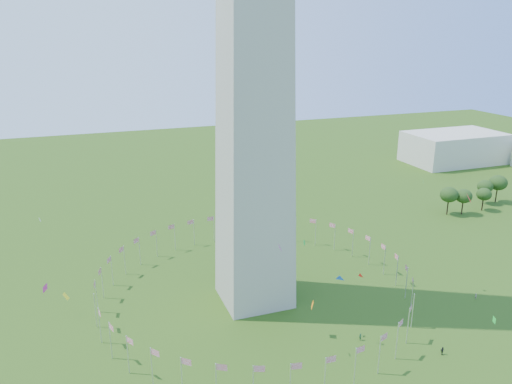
% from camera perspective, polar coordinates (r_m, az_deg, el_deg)
% --- Properties ---
extents(flag_ring, '(80.24, 80.24, 9.00)m').
position_cam_1_polar(flag_ring, '(133.16, -0.20, -10.35)').
color(flag_ring, silver).
rests_on(flag_ring, ground).
extents(gov_building_east_a, '(50.00, 30.00, 16.00)m').
position_cam_1_polar(gov_building_east_a, '(289.39, 21.68, 4.75)').
color(gov_building_east_a, beige).
rests_on(gov_building_east_a, ground).
extents(kites_aloft, '(107.10, 79.29, 36.17)m').
position_cam_1_polar(kites_aloft, '(108.09, 4.96, -9.50)').
color(kites_aloft, blue).
rests_on(kites_aloft, ground).
extents(tree_line_east, '(53.48, 15.59, 11.26)m').
position_cam_1_polar(tree_line_east, '(220.10, 25.15, -0.35)').
color(tree_line_east, '#2B4E1A').
rests_on(tree_line_east, ground).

